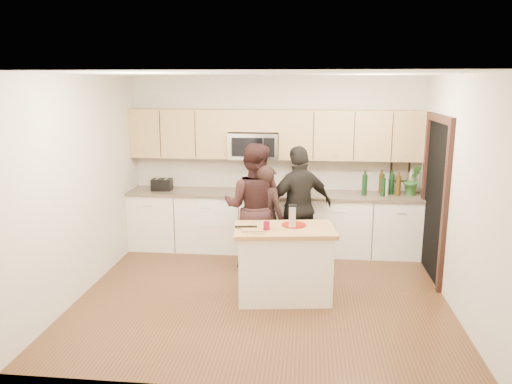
# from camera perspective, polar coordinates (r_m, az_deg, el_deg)

# --- Properties ---
(floor) EXTENTS (4.50, 4.50, 0.00)m
(floor) POSITION_cam_1_polar(r_m,az_deg,el_deg) (6.40, 0.78, -11.59)
(floor) COLOR #56371D
(floor) RESTS_ON ground
(room_shell) EXTENTS (4.52, 4.02, 2.71)m
(room_shell) POSITION_cam_1_polar(r_m,az_deg,el_deg) (5.91, 0.83, 3.90)
(room_shell) COLOR beige
(room_shell) RESTS_ON ground
(back_cabinetry) EXTENTS (4.50, 0.66, 0.94)m
(back_cabinetry) POSITION_cam_1_polar(r_m,az_deg,el_deg) (7.83, 1.93, -3.40)
(back_cabinetry) COLOR white
(back_cabinetry) RESTS_ON ground
(upper_cabinetry) EXTENTS (4.50, 0.33, 0.75)m
(upper_cabinetry) POSITION_cam_1_polar(r_m,az_deg,el_deg) (7.71, 2.34, 6.74)
(upper_cabinetry) COLOR tan
(upper_cabinetry) RESTS_ON ground
(microwave) EXTENTS (0.76, 0.41, 0.40)m
(microwave) POSITION_cam_1_polar(r_m,az_deg,el_deg) (7.73, -0.25, 5.32)
(microwave) COLOR silver
(microwave) RESTS_ON ground
(doorway) EXTENTS (0.06, 1.25, 2.20)m
(doorway) POSITION_cam_1_polar(r_m,az_deg,el_deg) (7.09, 19.78, -0.12)
(doorway) COLOR black
(doorway) RESTS_ON ground
(framed_picture) EXTENTS (0.30, 0.03, 0.38)m
(framed_picture) POSITION_cam_1_polar(r_m,az_deg,el_deg) (8.05, 16.13, 2.45)
(framed_picture) COLOR black
(framed_picture) RESTS_ON ground
(dish_towel) EXTENTS (0.34, 0.60, 0.48)m
(dish_towel) POSITION_cam_1_polar(r_m,az_deg,el_deg) (7.69, -5.23, -1.21)
(dish_towel) COLOR white
(dish_towel) RESTS_ON ground
(island) EXTENTS (1.28, 0.85, 0.90)m
(island) POSITION_cam_1_polar(r_m,az_deg,el_deg) (6.15, 3.20, -8.09)
(island) COLOR white
(island) RESTS_ON ground
(red_plate) EXTENTS (0.30, 0.30, 0.02)m
(red_plate) POSITION_cam_1_polar(r_m,az_deg,el_deg) (6.11, 4.34, -3.76)
(red_plate) COLOR maroon
(red_plate) RESTS_ON island
(box_grater) EXTENTS (0.09, 0.07, 0.27)m
(box_grater) POSITION_cam_1_polar(r_m,az_deg,el_deg) (5.96, 4.18, -2.71)
(box_grater) COLOR silver
(box_grater) RESTS_ON red_plate
(drink_glass) EXTENTS (0.08, 0.08, 0.10)m
(drink_glass) POSITION_cam_1_polar(r_m,az_deg,el_deg) (5.91, 1.22, -3.86)
(drink_glass) COLOR maroon
(drink_glass) RESTS_ON island
(cutting_board) EXTENTS (0.27, 0.21, 0.02)m
(cutting_board) POSITION_cam_1_polar(r_m,az_deg,el_deg) (5.89, -0.39, -4.32)
(cutting_board) COLOR #A77645
(cutting_board) RESTS_ON island
(tongs) EXTENTS (0.27, 0.06, 0.02)m
(tongs) POSITION_cam_1_polar(r_m,az_deg,el_deg) (5.95, -1.16, -3.97)
(tongs) COLOR black
(tongs) RESTS_ON cutting_board
(knife) EXTENTS (0.21, 0.05, 0.01)m
(knife) POSITION_cam_1_polar(r_m,az_deg,el_deg) (5.77, 0.15, -4.58)
(knife) COLOR silver
(knife) RESTS_ON cutting_board
(toaster) EXTENTS (0.31, 0.22, 0.18)m
(toaster) POSITION_cam_1_polar(r_m,az_deg,el_deg) (7.99, -10.70, 0.84)
(toaster) COLOR black
(toaster) RESTS_ON back_cabinetry
(bottle_cluster) EXTENTS (0.80, 0.31, 0.39)m
(bottle_cluster) POSITION_cam_1_polar(r_m,az_deg,el_deg) (7.79, 15.01, 1.01)
(bottle_cluster) COLOR black
(bottle_cluster) RESTS_ON back_cabinetry
(orchid) EXTENTS (0.29, 0.26, 0.46)m
(orchid) POSITION_cam_1_polar(r_m,az_deg,el_deg) (7.84, 17.49, 1.30)
(orchid) COLOR #326E2C
(orchid) RESTS_ON back_cabinetry
(woman_left) EXTENTS (0.66, 0.58, 1.51)m
(woman_left) POSITION_cam_1_polar(r_m,az_deg,el_deg) (6.94, 1.19, -3.04)
(woman_left) COLOR black
(woman_left) RESTS_ON ground
(woman_center) EXTENTS (0.95, 0.79, 1.80)m
(woman_center) POSITION_cam_1_polar(r_m,az_deg,el_deg) (6.98, -0.27, -1.73)
(woman_center) COLOR black
(woman_center) RESTS_ON ground
(woman_right) EXTENTS (1.10, 0.88, 1.75)m
(woman_right) POSITION_cam_1_polar(r_m,az_deg,el_deg) (7.09, 4.98, -1.76)
(woman_right) COLOR black
(woman_right) RESTS_ON ground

